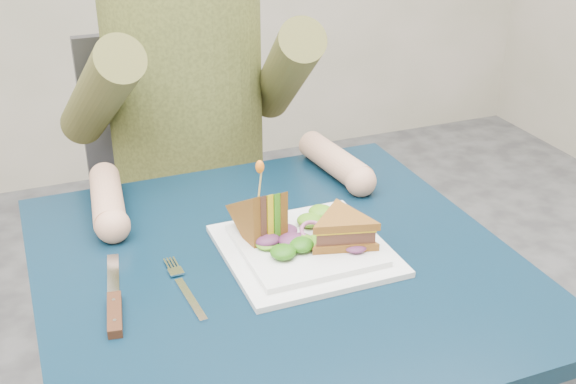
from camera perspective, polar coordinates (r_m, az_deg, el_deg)
name	(u,v)px	position (r m, az deg, el deg)	size (l,w,h in m)	color
table	(277,301)	(1.21, -0.84, -8.63)	(0.75, 0.75, 0.73)	black
chair	(184,195)	(1.80, -8.23, -0.25)	(0.42, 0.40, 0.93)	#47474C
diner	(186,60)	(1.56, -8.10, 10.29)	(0.54, 0.59, 0.74)	#4F5426
plate	(305,248)	(1.18, 1.35, -4.46)	(0.26, 0.26, 0.02)	white
sandwich_flat	(343,230)	(1.16, 4.36, -2.99)	(0.15, 0.15, 0.05)	brown
sandwich_upright	(261,218)	(1.17, -2.16, -2.07)	(0.08, 0.13, 0.13)	brown
fork	(185,289)	(1.10, -8.13, -7.60)	(0.02, 0.18, 0.01)	silver
knife	(114,307)	(1.08, -13.56, -8.81)	(0.05, 0.22, 0.02)	silver
toothpick	(260,183)	(1.15, -2.22, 0.73)	(0.00, 0.00, 0.06)	tan
toothpick_frill	(260,167)	(1.13, -2.24, 2.01)	(0.01, 0.01, 0.02)	orange
lettuce_spill	(306,234)	(1.18, 1.40, -3.30)	(0.15, 0.13, 0.02)	#337A14
onion_ring	(312,231)	(1.18, 1.95, -3.11)	(0.04, 0.04, 0.01)	#9E4C7A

